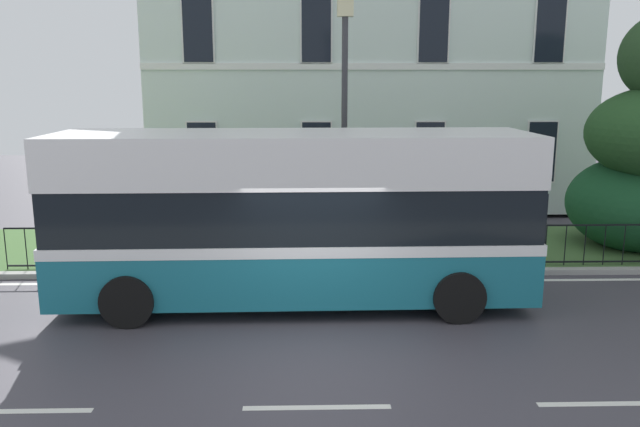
% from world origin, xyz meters
% --- Properties ---
extents(ground_plane, '(60.00, 56.00, 0.18)m').
position_xyz_m(ground_plane, '(0.00, 0.77, -0.02)').
color(ground_plane, '#413E46').
extents(georgian_townhouse, '(14.34, 8.44, 13.40)m').
position_xyz_m(georgian_townhouse, '(1.98, 14.17, 6.85)').
color(georgian_townhouse, silver).
rests_on(georgian_townhouse, ground_plane).
extents(iron_verge_railing, '(17.79, 0.04, 0.97)m').
position_xyz_m(iron_verge_railing, '(1.98, 4.40, 0.62)').
color(iron_verge_railing, black).
rests_on(iron_verge_railing, ground_plane).
extents(single_decker_bus, '(9.09, 2.73, 3.36)m').
position_xyz_m(single_decker_bus, '(-0.34, 2.39, 1.76)').
color(single_decker_bus, '#1A6A7D').
rests_on(single_decker_bus, ground_plane).
extents(street_lamp_post, '(0.36, 0.24, 5.95)m').
position_xyz_m(street_lamp_post, '(0.78, 5.17, 3.57)').
color(street_lamp_post, '#333338').
rests_on(street_lamp_post, ground_plane).
extents(litter_bin, '(0.56, 0.56, 1.13)m').
position_xyz_m(litter_bin, '(3.50, 5.14, 0.69)').
color(litter_bin, '#4C4742').
rests_on(litter_bin, ground_plane).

